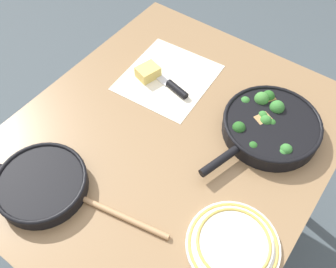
{
  "coord_description": "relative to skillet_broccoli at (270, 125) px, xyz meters",
  "views": [
    {
      "loc": [
        0.53,
        0.39,
        1.67
      ],
      "look_at": [
        0.0,
        0.0,
        0.79
      ],
      "focal_mm": 40.0,
      "sensor_mm": 36.0,
      "label": 1
    }
  ],
  "objects": [
    {
      "name": "ground_plane",
      "position": [
        0.2,
        -0.23,
        -0.8
      ],
      "size": [
        14.0,
        14.0,
        0.0
      ],
      "primitive_type": "plane",
      "color": "#424C51"
    },
    {
      "name": "dining_table_red",
      "position": [
        0.2,
        -0.23,
        -0.12
      ],
      "size": [
        1.05,
        0.89,
        0.77
      ],
      "color": "olive",
      "rests_on": "ground_plane"
    },
    {
      "name": "skillet_broccoli",
      "position": [
        0.0,
        0.0,
        0.0
      ],
      "size": [
        0.42,
        0.29,
        0.07
      ],
      "rotation": [
        0.0,
        0.0,
        6.0
      ],
      "color": "black",
      "rests_on": "dining_table_red"
    },
    {
      "name": "skillet_eggs",
      "position": [
        0.53,
        -0.41,
        -0.01
      ],
      "size": [
        0.25,
        0.37,
        0.05
      ],
      "rotation": [
        0.0,
        0.0,
        4.98
      ],
      "color": "black",
      "rests_on": "dining_table_red"
    },
    {
      "name": "wooden_spoon",
      "position": [
        0.49,
        -0.28,
        -0.02
      ],
      "size": [
        0.1,
        0.38,
        0.02
      ],
      "rotation": [
        0.0,
        0.0,
        4.9
      ],
      "color": "tan",
      "rests_on": "dining_table_red"
    },
    {
      "name": "parchment_sheet",
      "position": [
        -0.01,
        -0.38,
        -0.03
      ],
      "size": [
        0.32,
        0.3,
        0.0
      ],
      "color": "silver",
      "rests_on": "dining_table_red"
    },
    {
      "name": "grater_knife",
      "position": [
        0.02,
        -0.35,
        -0.02
      ],
      "size": [
        0.08,
        0.23,
        0.02
      ],
      "rotation": [
        0.0,
        0.0,
        4.49
      ],
      "color": "silver",
      "rests_on": "dining_table_red"
    },
    {
      "name": "cheese_block",
      "position": [
        0.03,
        -0.44,
        -0.01
      ],
      "size": [
        0.08,
        0.07,
        0.04
      ],
      "color": "#E0C15B",
      "rests_on": "dining_table_red"
    },
    {
      "name": "dinner_plate_stack",
      "position": [
        0.37,
        0.09,
        -0.02
      ],
      "size": [
        0.23,
        0.23,
        0.03
      ],
      "color": "silver",
      "rests_on": "dining_table_red"
    }
  ]
}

